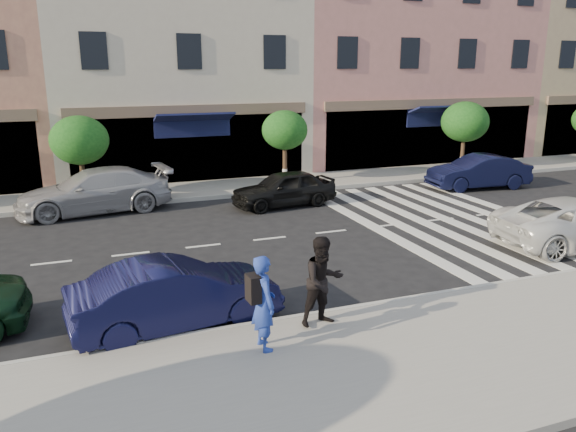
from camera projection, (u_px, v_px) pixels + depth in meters
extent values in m
plane|color=black|center=(326.00, 287.00, 13.01)|extent=(120.00, 120.00, 0.00)
cube|color=gray|center=(416.00, 361.00, 9.60)|extent=(60.00, 4.50, 0.15)
cube|color=gray|center=(214.00, 189.00, 22.92)|extent=(60.00, 3.00, 0.15)
cube|color=beige|center=(171.00, 53.00, 26.75)|extent=(11.00, 9.00, 11.00)
cube|color=tan|center=(391.00, 36.00, 30.58)|extent=(13.00, 9.00, 13.00)
cube|color=tan|center=(565.00, 48.00, 34.97)|extent=(12.00, 9.00, 12.00)
cylinder|color=#473323|center=(83.00, 177.00, 20.81)|extent=(0.18, 0.18, 1.60)
cylinder|color=silver|center=(84.00, 190.00, 20.94)|extent=(0.20, 0.20, 0.60)
ellipsoid|color=#144814|center=(79.00, 140.00, 20.45)|extent=(2.10, 2.10, 1.79)
cylinder|color=#473323|center=(285.00, 163.00, 23.52)|extent=(0.18, 0.18, 1.71)
cylinder|color=silver|center=(285.00, 176.00, 23.67)|extent=(0.20, 0.20, 0.60)
ellipsoid|color=#144814|center=(285.00, 130.00, 23.16)|extent=(1.90, 1.90, 1.62)
cylinder|color=#473323|center=(462.00, 152.00, 26.60)|extent=(0.18, 0.18, 1.65)
cylinder|color=silver|center=(462.00, 163.00, 26.73)|extent=(0.20, 0.20, 0.60)
ellipsoid|color=#144814|center=(465.00, 122.00, 26.22)|extent=(2.20, 2.20, 1.87)
imported|color=#21389A|center=(264.00, 303.00, 9.69)|extent=(0.45, 0.65, 1.71)
imported|color=black|center=(323.00, 281.00, 10.60)|extent=(0.94, 0.78, 1.75)
imported|color=black|center=(176.00, 294.00, 10.91)|extent=(4.20, 1.90, 1.34)
imported|color=#9C9CA1|center=(94.00, 191.00, 19.43)|extent=(5.41, 2.71, 1.51)
imported|color=black|center=(284.00, 188.00, 20.31)|extent=(3.96, 1.94, 1.30)
imported|color=black|center=(479.00, 172.00, 23.23)|extent=(4.34, 1.92, 1.38)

